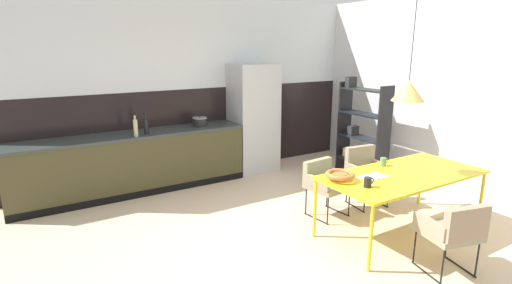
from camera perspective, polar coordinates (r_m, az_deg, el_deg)
ground_plane at (r=4.45m, az=8.13°, el=-15.12°), size 8.15×8.15×0.00m
back_wall_splashback_dark at (r=6.71m, az=-8.36°, el=1.60°), size 6.10×0.12×1.47m
back_wall_panel_upper at (r=6.55m, az=-8.82°, el=14.24°), size 6.10×0.12×1.47m
side_wall_right at (r=6.28m, az=30.48°, el=5.80°), size 0.12×6.27×2.93m
kitchen_counter at (r=6.08m, az=-17.53°, el=-2.94°), size 3.40×0.63×0.90m
refrigerator_column at (r=6.73m, az=-0.38°, el=3.50°), size 0.75×0.60×1.86m
dining_table at (r=4.77m, az=20.79°, el=-4.78°), size 1.95×0.92×0.73m
armchair_by_stool at (r=5.10m, az=10.04°, el=-5.47°), size 0.53×0.52×0.71m
armchair_facing_counter at (r=4.17m, az=27.19°, el=-11.19°), size 0.58×0.57×0.75m
armchair_far_side at (r=5.56m, az=15.74°, el=-3.72°), size 0.53×0.52×0.80m
fruit_bowl at (r=4.31m, az=12.26°, el=-4.79°), size 0.32×0.32×0.09m
open_book at (r=4.51m, az=16.84°, el=-4.92°), size 0.32×0.19×0.02m
mug_glass_clear at (r=4.96m, az=18.24°, el=-2.77°), size 0.12×0.07×0.10m
mug_wide_latte at (r=4.18m, az=16.16°, el=-5.70°), size 0.13×0.08×0.11m
cooking_pot at (r=6.27m, az=-8.26°, el=2.97°), size 0.23×0.23×0.17m
bottle_vinegar_dark at (r=5.73m, az=-17.31°, el=2.04°), size 0.06×0.06×0.30m
bottle_wine_green at (r=5.86m, az=-15.87°, el=2.25°), size 0.06×0.06×0.31m
open_shelf_unit at (r=6.73m, az=15.24°, el=2.14°), size 0.30×0.92×1.65m
pendant_lamp_over_table_near at (r=4.59m, az=21.53°, el=7.03°), size 0.36×0.36×1.32m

